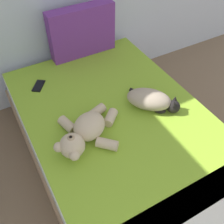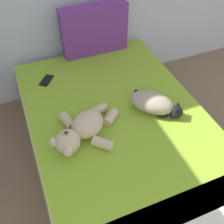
{
  "view_description": "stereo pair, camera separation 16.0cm",
  "coord_description": "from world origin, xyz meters",
  "px_view_note": "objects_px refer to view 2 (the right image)",
  "views": [
    {
      "loc": [
        0.8,
        1.62,
        1.93
      ],
      "look_at": [
        1.44,
        2.77,
        0.58
      ],
      "focal_mm": 42.51,
      "sensor_mm": 36.0,
      "label": 1
    },
    {
      "loc": [
        0.95,
        1.55,
        1.93
      ],
      "look_at": [
        1.44,
        2.77,
        0.58
      ],
      "focal_mm": 42.51,
      "sensor_mm": 36.0,
      "label": 2
    }
  ],
  "objects_px": {
    "bed": "(119,139)",
    "teddy_bear": "(82,129)",
    "cell_phone": "(46,80)",
    "cat": "(154,104)",
    "patterned_cushion": "(94,30)"
  },
  "relations": [
    {
      "from": "bed",
      "to": "cell_phone",
      "type": "distance_m",
      "value": 0.81
    },
    {
      "from": "teddy_bear",
      "to": "cat",
      "type": "bearing_deg",
      "value": 4.59
    },
    {
      "from": "patterned_cushion",
      "to": "cell_phone",
      "type": "relative_size",
      "value": 3.84
    },
    {
      "from": "bed",
      "to": "teddy_bear",
      "type": "relative_size",
      "value": 3.7
    },
    {
      "from": "bed",
      "to": "patterned_cushion",
      "type": "relative_size",
      "value": 3.25
    },
    {
      "from": "cat",
      "to": "cell_phone",
      "type": "xyz_separation_m",
      "value": [
        -0.68,
        0.66,
        -0.07
      ]
    },
    {
      "from": "cat",
      "to": "cell_phone",
      "type": "height_order",
      "value": "cat"
    },
    {
      "from": "bed",
      "to": "teddy_bear",
      "type": "distance_m",
      "value": 0.45
    },
    {
      "from": "teddy_bear",
      "to": "patterned_cushion",
      "type": "bearing_deg",
      "value": 65.8
    },
    {
      "from": "cat",
      "to": "cell_phone",
      "type": "distance_m",
      "value": 0.95
    },
    {
      "from": "patterned_cushion",
      "to": "cell_phone",
      "type": "bearing_deg",
      "value": -153.57
    },
    {
      "from": "cell_phone",
      "to": "patterned_cushion",
      "type": "bearing_deg",
      "value": 26.43
    },
    {
      "from": "teddy_bear",
      "to": "cell_phone",
      "type": "relative_size",
      "value": 3.37
    },
    {
      "from": "teddy_bear",
      "to": "cell_phone",
      "type": "xyz_separation_m",
      "value": [
        -0.1,
        0.71,
        -0.07
      ]
    },
    {
      "from": "bed",
      "to": "teddy_bear",
      "type": "height_order",
      "value": "teddy_bear"
    }
  ]
}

